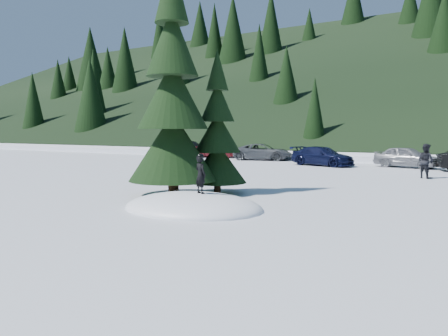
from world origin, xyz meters
The scene contains 12 objects.
ground centered at (0.00, 0.00, 0.00)m, with size 200.00×200.00×0.00m, color white.
snow_mound centered at (0.00, 0.00, 0.00)m, with size 4.48×3.52×0.96m, color white.
forest_hillside centered at (0.00, 54.00, 12.50)m, with size 200.00×60.00×25.00m, color black, non-canonical shape.
spruce_tall centered at (-2.20, 1.80, 3.32)m, with size 3.20×3.20×8.60m.
spruce_short centered at (-1.20, 3.20, 2.10)m, with size 2.20×2.20×5.37m.
child_skier centered at (0.24, 0.07, 1.04)m, with size 0.41×0.27×1.13m, color black.
adult_0 centered at (4.72, 13.01, 0.86)m, with size 0.83×0.65×1.72m, color black.
car_0 centered at (-16.55, 22.04, 0.76)m, with size 1.80×4.48×1.53m, color black.
car_1 centered at (-13.11, 21.42, 0.66)m, with size 1.40×4.02×1.32m, color #36090D.
car_2 centered at (-8.27, 20.71, 0.66)m, with size 2.18×4.73×1.31m, color #4B4F53.
car_3 centered at (-2.26, 17.80, 0.64)m, with size 1.80×4.43×1.29m, color black.
car_4 centered at (2.82, 19.20, 0.68)m, with size 1.61×4.01×1.37m, color gray.
Camera 1 is at (7.76, -10.55, 2.36)m, focal length 35.00 mm.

